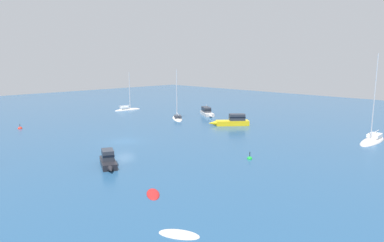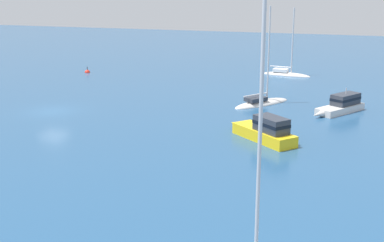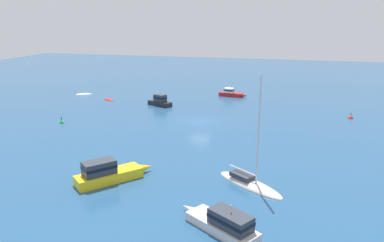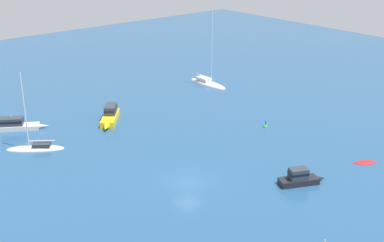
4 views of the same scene
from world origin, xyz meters
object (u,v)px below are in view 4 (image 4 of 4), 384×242
at_px(cabin_cruiser, 300,178).
at_px(channel_buoy, 265,127).
at_px(motor_cruiser_1, 16,124).
at_px(tender, 365,163).
at_px(motor_cruiser, 110,115).
at_px(sailboat, 36,148).
at_px(yacht, 208,83).

bearing_deg(cabin_cruiser, channel_buoy, 80.71).
bearing_deg(motor_cruiser_1, tender, -20.53).
relative_size(motor_cruiser, tender, 2.23).
bearing_deg(motor_cruiser_1, channel_buoy, -5.78).
bearing_deg(motor_cruiser_1, sailboat, -63.30).
distance_m(tender, sailboat, 37.95).
bearing_deg(tender, motor_cruiser, -28.99).
relative_size(cabin_cruiser, sailboat, 0.51).
bearing_deg(tender, motor_cruiser_1, -19.21).
relative_size(motor_cruiser_1, yacht, 0.49).
relative_size(motor_cruiser, sailboat, 0.63).
relative_size(cabin_cruiser, yacht, 0.40).
xyz_separation_m(motor_cruiser, motor_cruiser_1, (-10.86, 5.20, -0.10)).
xyz_separation_m(cabin_cruiser, sailboat, (-17.02, 25.54, -0.55)).
height_order(cabin_cruiser, channel_buoy, cabin_cruiser).
height_order(sailboat, motor_cruiser_1, sailboat).
relative_size(tender, cabin_cruiser, 0.55).
height_order(motor_cruiser_1, channel_buoy, motor_cruiser_1).
bearing_deg(sailboat, yacht, -132.68).
bearing_deg(yacht, sailboat, -80.95).
bearing_deg(channel_buoy, cabin_cruiser, -124.92).
height_order(motor_cruiser, yacht, yacht).
height_order(sailboat, channel_buoy, sailboat).
bearing_deg(channel_buoy, sailboat, 154.14).
distance_m(cabin_cruiser, yacht, 35.81).
distance_m(tender, channel_buoy, 14.48).
relative_size(tender, sailboat, 0.28).
height_order(cabin_cruiser, yacht, yacht).
bearing_deg(tender, sailboat, -11.45).
bearing_deg(yacht, motor_cruiser_1, -93.90).
bearing_deg(sailboat, cabin_cruiser, 159.78).
bearing_deg(cabin_cruiser, motor_cruiser, 126.53).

